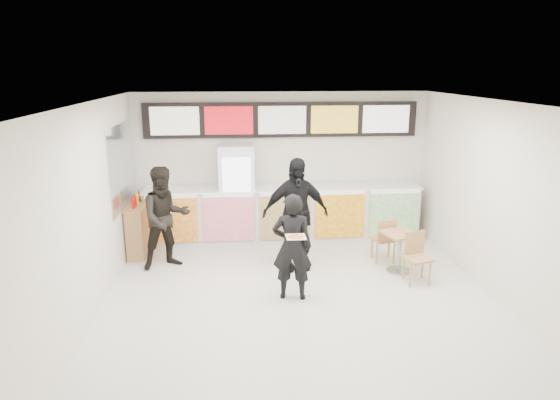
{
  "coord_description": "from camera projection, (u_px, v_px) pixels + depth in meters",
  "views": [
    {
      "loc": [
        -0.93,
        -6.63,
        3.47
      ],
      "look_at": [
        -0.23,
        1.2,
        1.37
      ],
      "focal_mm": 32.0,
      "sensor_mm": 36.0,
      "label": 1
    }
  ],
  "objects": [
    {
      "name": "customer_main",
      "position": [
        292.0,
        247.0,
        7.56
      ],
      "size": [
        0.66,
        0.49,
        1.67
      ],
      "primitive_type": "imported",
      "rotation": [
        0.0,
        0.0,
        2.99
      ],
      "color": "black",
      "rests_on": "floor"
    },
    {
      "name": "customer_left",
      "position": [
        165.0,
        218.0,
        8.75
      ],
      "size": [
        1.09,
        0.98,
        1.83
      ],
      "primitive_type": "imported",
      "rotation": [
        0.0,
        0.0,
        0.4
      ],
      "color": "black",
      "rests_on": "floor"
    },
    {
      "name": "service_counter",
      "position": [
        283.0,
        214.0,
        10.19
      ],
      "size": [
        5.56,
        0.77,
        1.14
      ],
      "color": "silver",
      "rests_on": "floor"
    },
    {
      "name": "menu_board",
      "position": [
        282.0,
        120.0,
        10.01
      ],
      "size": [
        5.5,
        0.14,
        0.7
      ],
      "color": "black",
      "rests_on": "wall_back"
    },
    {
      "name": "drinks_fridge",
      "position": [
        237.0,
        194.0,
        10.01
      ],
      "size": [
        0.7,
        0.67,
        2.0
      ],
      "color": "white",
      "rests_on": "floor"
    },
    {
      "name": "ceiling",
      "position": [
        306.0,
        104.0,
        6.59
      ],
      "size": [
        7.0,
        7.0,
        0.0
      ],
      "primitive_type": "plane",
      "rotation": [
        3.14,
        0.0,
        0.0
      ],
      "color": "white",
      "rests_on": "wall_back"
    },
    {
      "name": "cafe_table",
      "position": [
        400.0,
        245.0,
        8.65
      ],
      "size": [
        0.76,
        1.49,
        0.84
      ],
      "rotation": [
        0.0,
        0.0,
        0.27
      ],
      "color": "#AE7F4F",
      "rests_on": "floor"
    },
    {
      "name": "mirror_panel",
      "position": [
        122.0,
        166.0,
        9.01
      ],
      "size": [
        0.01,
        2.0,
        1.5
      ],
      "primitive_type": "cube",
      "color": "#B2B7BF",
      "rests_on": "wall_left"
    },
    {
      "name": "customer_mid",
      "position": [
        295.0,
        214.0,
        8.67
      ],
      "size": [
        1.22,
        0.62,
        2.0
      ],
      "primitive_type": "imported",
      "rotation": [
        0.0,
        0.0,
        0.12
      ],
      "color": "black",
      "rests_on": "floor"
    },
    {
      "name": "floor",
      "position": [
        303.0,
        310.0,
        7.36
      ],
      "size": [
        7.0,
        7.0,
        0.0
      ],
      "primitive_type": "plane",
      "color": "beige",
      "rests_on": "ground"
    },
    {
      "name": "wall_right",
      "position": [
        509.0,
        208.0,
        7.23
      ],
      "size": [
        0.0,
        7.0,
        7.0
      ],
      "primitive_type": "plane",
      "rotation": [
        1.57,
        0.0,
        -1.57
      ],
      "color": "silver",
      "rests_on": "floor"
    },
    {
      "name": "wall_back",
      "position": [
        281.0,
        165.0,
        10.34
      ],
      "size": [
        6.0,
        0.0,
        6.0
      ],
      "primitive_type": "plane",
      "rotation": [
        1.57,
        0.0,
        0.0
      ],
      "color": "silver",
      "rests_on": "floor"
    },
    {
      "name": "condiment_ledge",
      "position": [
        138.0,
        229.0,
        9.44
      ],
      "size": [
        0.35,
        0.87,
        1.16
      ],
      "color": "#AE7F4F",
      "rests_on": "floor"
    },
    {
      "name": "pizza_slice",
      "position": [
        296.0,
        236.0,
        7.04
      ],
      "size": [
        0.36,
        0.36,
        0.02
      ],
      "color": "beige",
      "rests_on": "customer_main"
    },
    {
      "name": "wall_left",
      "position": [
        84.0,
        218.0,
        6.72
      ],
      "size": [
        0.0,
        7.0,
        7.0
      ],
      "primitive_type": "plane",
      "rotation": [
        1.57,
        0.0,
        1.57
      ],
      "color": "silver",
      "rests_on": "floor"
    }
  ]
}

